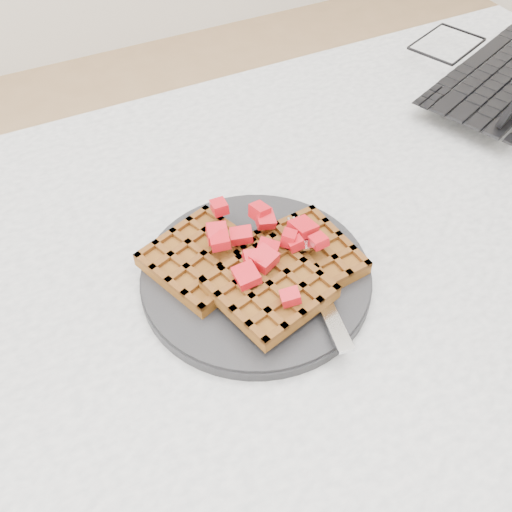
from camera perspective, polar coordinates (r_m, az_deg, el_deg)
name	(u,v)px	position (r m, az deg, el deg)	size (l,w,h in m)	color
ground	(305,486)	(1.31, 4.92, -21.95)	(4.00, 4.00, 0.00)	tan
table	(336,305)	(0.75, 8.00, -4.89)	(1.20, 0.80, 0.75)	silver
plate	(256,276)	(0.62, 0.00, -1.99)	(0.25, 0.25, 0.02)	black
waffles	(258,266)	(0.60, 0.18, -1.05)	(0.22, 0.21, 0.03)	brown
strawberry_pile	(256,247)	(0.58, 0.00, 0.92)	(0.15, 0.15, 0.02)	#A6000D
fork	(315,277)	(0.60, 5.89, -2.15)	(0.02, 0.18, 0.02)	silver
laptop	(502,55)	(1.00, 23.38, 17.93)	(0.44, 0.38, 0.26)	black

